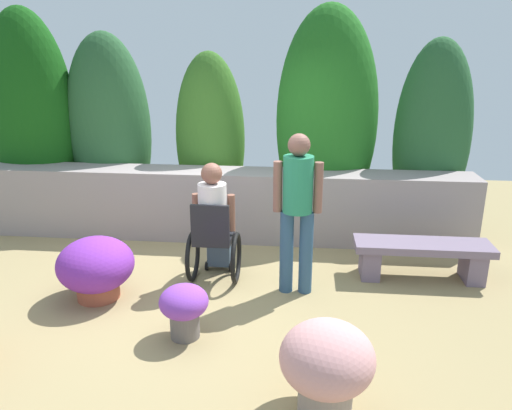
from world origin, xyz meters
TOP-DOWN VIEW (x-y plane):
  - ground_plane at (0.00, 0.00)m, footprint 10.13×10.13m
  - stone_retaining_wall at (0.00, 1.60)m, footprint 6.46×0.55m
  - hedge_backdrop at (-0.33, 2.18)m, footprint 6.72×1.02m
  - stone_bench at (2.37, 0.58)m, footprint 1.47×0.43m
  - person_in_wheelchair at (0.10, 0.32)m, footprint 0.53×0.66m
  - person_standing_companion at (0.99, 0.13)m, footprint 0.49×0.30m
  - flower_pot_purple_near at (-1.02, -0.22)m, footprint 0.77×0.77m
  - flower_pot_red_accent at (0.04, -0.83)m, footprint 0.43×0.43m
  - flower_pot_small_foreground at (1.24, -1.66)m, footprint 0.66×0.66m

SIDE VIEW (x-z plane):
  - ground_plane at x=0.00m, z-range 0.00..0.00m
  - stone_bench at x=2.37m, z-range 0.07..0.49m
  - flower_pot_red_accent at x=0.04m, z-range 0.05..0.54m
  - flower_pot_purple_near at x=-1.02m, z-range 0.02..0.66m
  - flower_pot_small_foreground at x=1.24m, z-range 0.04..0.73m
  - stone_retaining_wall at x=0.00m, z-range 0.00..0.92m
  - person_in_wheelchair at x=0.10m, z-range -0.04..1.29m
  - person_standing_companion at x=0.99m, z-range 0.13..1.80m
  - hedge_backdrop at x=-0.33m, z-range -0.10..2.91m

